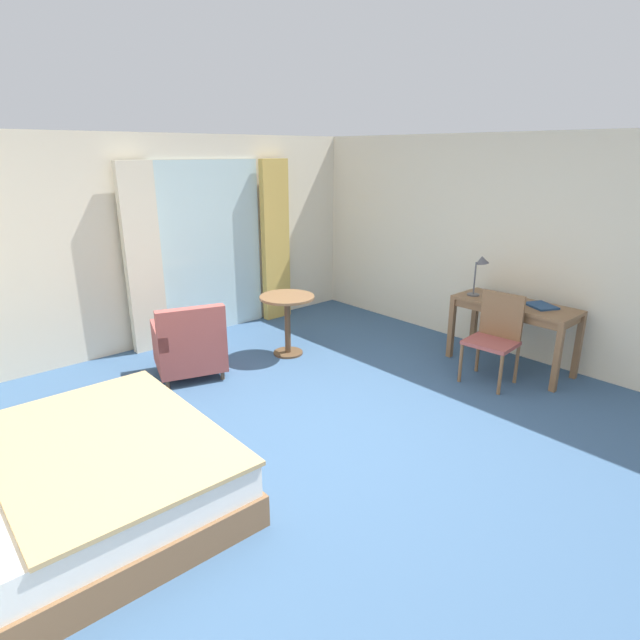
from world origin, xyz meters
The scene contains 13 objects.
ground centered at (0.00, 0.00, -0.05)m, with size 6.86×6.71×0.10m, color #38567A.
wall_back centered at (0.00, 3.10, 1.26)m, with size 6.46×0.12×2.53m, color beige.
wall_right centered at (3.17, 0.00, 1.26)m, with size 0.12×6.31×2.53m, color beige.
balcony_glass_door centered at (0.91, 3.02, 1.11)m, with size 1.50×0.02×2.23m, color silver.
curtain_panel_left centered at (-0.06, 2.92, 1.11)m, with size 0.43×0.10×2.23m, color beige.
curtain_panel_right centered at (1.88, 2.92, 1.11)m, with size 0.42×0.10×2.23m, color tan.
bed centered at (-1.93, 0.33, 0.26)m, with size 2.11×1.92×1.04m.
writing_desk centered at (2.71, -0.31, 0.66)m, with size 0.54×1.31×0.75m.
desk_chair centered at (2.24, -0.36, 0.53)m, with size 0.46×0.51×0.94m.
desk_lamp centered at (2.68, 0.14, 1.09)m, with size 0.20×0.18×0.47m.
closed_book centered at (2.77, -0.56, 0.76)m, with size 0.24×0.30×0.02m, color navy.
armchair_by_window centered at (-0.08, 1.87, 0.34)m, with size 0.87×0.86×0.83m.
round_cafe_table centered at (1.09, 1.66, 0.53)m, with size 0.64×0.64×0.72m.
Camera 1 is at (-2.47, -2.91, 2.33)m, focal length 28.95 mm.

